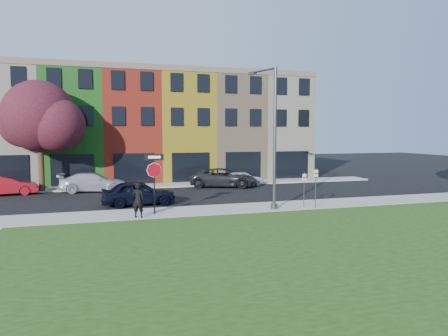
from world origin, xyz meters
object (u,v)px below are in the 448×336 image
object	(u,v)px
stop_sign	(154,171)
street_lamp	(272,138)
sedan_near	(139,193)
man	(138,200)

from	to	relation	value
stop_sign	street_lamp	xyz separation A→B (m)	(6.81, -0.32, 1.80)
sedan_near	street_lamp	xyz separation A→B (m)	(7.41, -3.93, 3.48)
sedan_near	street_lamp	size ratio (longest dim) A/B	0.57
man	stop_sign	bearing A→B (deg)	-116.67
man	sedan_near	world-z (taller)	man
stop_sign	sedan_near	xyz separation A→B (m)	(-0.60, 3.60, -1.68)
sedan_near	man	bearing A→B (deg)	171.60
man	sedan_near	bearing A→B (deg)	-69.35
man	street_lamp	world-z (taller)	street_lamp
sedan_near	stop_sign	bearing A→B (deg)	-174.62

